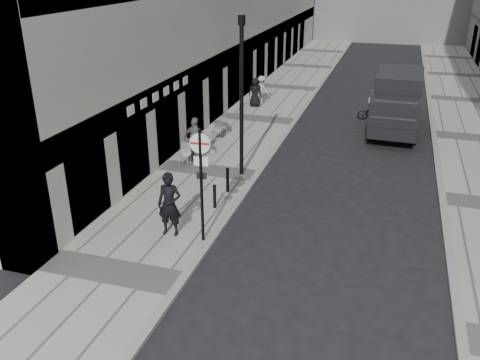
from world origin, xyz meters
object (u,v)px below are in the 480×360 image
object	(u,v)px
sign_post	(201,172)
cyclist	(373,108)
walking_man	(169,204)
panel_van	(397,99)
lamppost	(242,90)

from	to	relation	value
sign_post	cyclist	bearing A→B (deg)	68.10
walking_man	sign_post	size ratio (longest dim) A/B	0.58
walking_man	panel_van	world-z (taller)	panel_van
sign_post	cyclist	world-z (taller)	sign_post
walking_man	lamppost	world-z (taller)	lamppost
sign_post	panel_van	xyz separation A→B (m)	(5.27, 13.45, -0.80)
walking_man	panel_van	size ratio (longest dim) A/B	0.34
walking_man	cyclist	world-z (taller)	walking_man
panel_van	sign_post	bearing A→B (deg)	-109.78
lamppost	cyclist	distance (m)	10.93
walking_man	cyclist	size ratio (longest dim) A/B	1.22
lamppost	panel_van	size ratio (longest dim) A/B	1.01
walking_man	sign_post	world-z (taller)	sign_post
sign_post	cyclist	xyz separation A→B (m)	(4.07, 14.90, -1.74)
sign_post	panel_van	size ratio (longest dim) A/B	0.59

